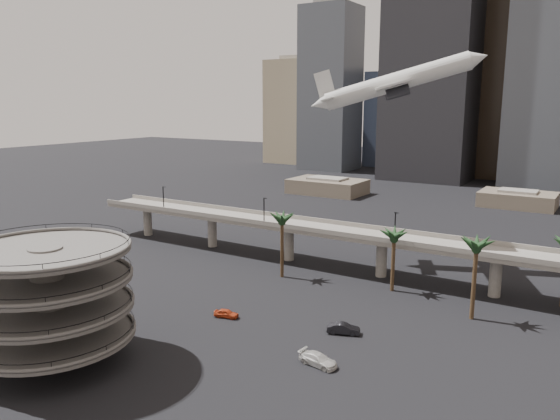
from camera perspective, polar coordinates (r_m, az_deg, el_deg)
The scene contains 10 objects.
ground at distance 76.83m, azimuth -14.03°, elevation -16.30°, with size 700.00×700.00×0.00m, color black.
parking_ramp at distance 80.16m, azimuth -23.01°, elevation -8.06°, with size 22.20×22.20×17.35m.
overpass at distance 116.46m, azimuth 5.59°, elevation -2.57°, with size 130.00×9.30×14.70m.
palm_trees at distance 100.97m, azimuth 14.66°, elevation -2.74°, with size 54.40×18.40×14.00m.
low_buildings at distance 196.22m, azimuth 18.89°, elevation 1.23°, with size 135.00×27.50×6.80m.
skyline at distance 266.01m, azimuth 25.15°, elevation 12.84°, with size 269.00×86.00×128.58m.
airborne_jet at distance 122.04m, azimuth 12.00°, elevation 12.88°, with size 36.12×33.21×14.08m.
car_a at distance 92.19m, azimuth -5.63°, elevation -10.70°, with size 1.66×4.14×1.41m, color #BD3E1B.
car_b at distance 86.33m, azimuth 6.65°, elevation -12.21°, with size 1.77×5.08×1.67m, color black.
car_c at distance 76.74m, azimuth 4.01°, elevation -15.32°, with size 2.29×5.64×1.64m, color silver.
Camera 1 is at (50.15, -46.35, 35.20)m, focal length 35.00 mm.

